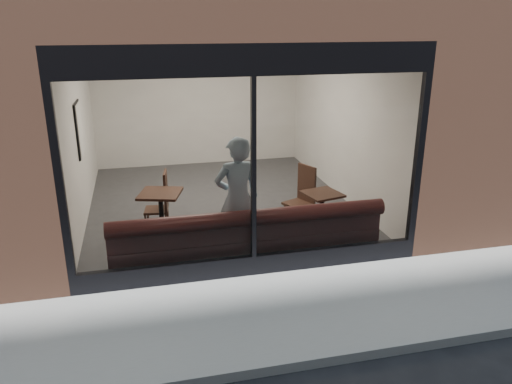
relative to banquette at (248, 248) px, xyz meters
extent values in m
plane|color=black|center=(0.00, -2.45, -0.23)|extent=(120.00, 120.00, 0.00)
cube|color=gray|center=(0.00, -1.45, -0.22)|extent=(40.00, 2.00, 0.01)
cube|color=gray|center=(0.00, -2.50, -0.17)|extent=(40.00, 0.10, 0.12)
cube|color=brown|center=(-3.75, 5.55, 1.38)|extent=(2.50, 12.00, 3.20)
cube|color=brown|center=(3.75, 5.55, 1.38)|extent=(2.50, 12.00, 3.20)
cube|color=brown|center=(0.00, 8.55, 1.38)|extent=(5.00, 6.00, 3.20)
plane|color=#2D2D30|center=(0.00, 2.55, -0.21)|extent=(6.00, 6.00, 0.00)
plane|color=white|center=(0.00, 2.55, 2.97)|extent=(6.00, 6.00, 0.00)
plane|color=silver|center=(0.00, 5.54, 1.37)|extent=(5.00, 0.00, 5.00)
plane|color=silver|center=(-2.49, 2.55, 1.37)|extent=(0.00, 6.00, 6.00)
plane|color=silver|center=(2.49, 2.55, 1.37)|extent=(0.00, 6.00, 6.00)
cube|color=black|center=(0.00, -0.40, -0.08)|extent=(5.00, 0.10, 0.30)
cube|color=black|center=(0.00, -0.40, 2.77)|extent=(5.00, 0.10, 0.40)
cube|color=black|center=(0.00, -0.40, 1.32)|extent=(0.06, 0.10, 2.50)
plane|color=white|center=(0.00, -0.43, 1.33)|extent=(4.80, 0.00, 4.80)
cube|color=#391514|center=(0.00, 0.00, 0.00)|extent=(4.00, 0.55, 0.45)
imported|color=#91ACC0|center=(-0.10, 0.22, 0.72)|extent=(0.72, 0.50, 1.89)
cube|color=black|center=(-1.19, 1.32, 0.52)|extent=(0.82, 0.82, 0.04)
cube|color=black|center=(1.42, 0.68, 0.52)|extent=(0.68, 0.68, 0.04)
cube|color=black|center=(-1.26, 1.89, 0.01)|extent=(0.46, 0.46, 0.04)
cube|color=black|center=(1.32, 1.59, 0.01)|extent=(0.60, 0.60, 0.04)
cube|color=white|center=(-2.45, 2.40, 1.43)|extent=(0.02, 0.67, 0.89)
camera|label=1|loc=(-1.45, -6.62, 3.26)|focal=35.00mm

